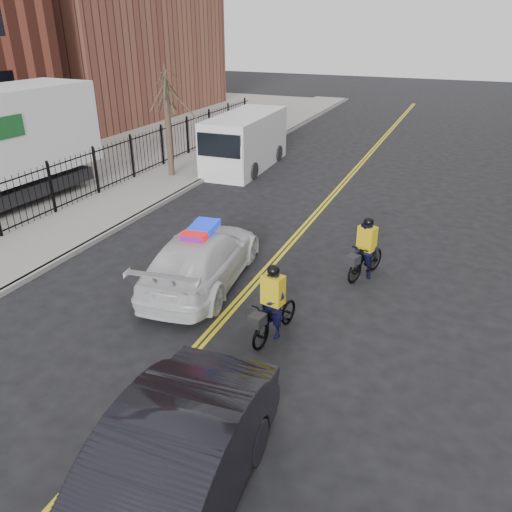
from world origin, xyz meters
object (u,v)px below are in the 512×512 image
object	(u,v)px
police_cruiser	(202,258)
dark_sedan	(162,485)
cyclist_near	(272,312)
cyclist_far	(365,254)
cargo_van	(244,143)

from	to	relation	value
police_cruiser	dark_sedan	size ratio (longest dim) A/B	1.03
cyclist_near	cyclist_far	distance (m)	4.01
police_cruiser	cyclist_near	size ratio (longest dim) A/B	2.80
cyclist_far	dark_sedan	bearing A→B (deg)	-76.45
dark_sedan	cyclist_far	xyz separation A→B (m)	(0.98, 8.96, -0.16)
dark_sedan	cyclist_far	world-z (taller)	cyclist_far
cargo_van	cyclist_far	bearing A→B (deg)	-51.66
cyclist_near	cyclist_far	world-z (taller)	cyclist_near
cargo_van	dark_sedan	bearing A→B (deg)	-71.29
police_cruiser	cyclist_near	distance (m)	3.21
cargo_van	cyclist_far	size ratio (longest dim) A/B	3.38
police_cruiser	cyclist_far	bearing A→B (deg)	-159.87
cargo_van	cyclist_near	distance (m)	14.62
cyclist_near	cyclist_far	bearing A→B (deg)	80.64
police_cruiser	cyclist_far	world-z (taller)	cyclist_far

